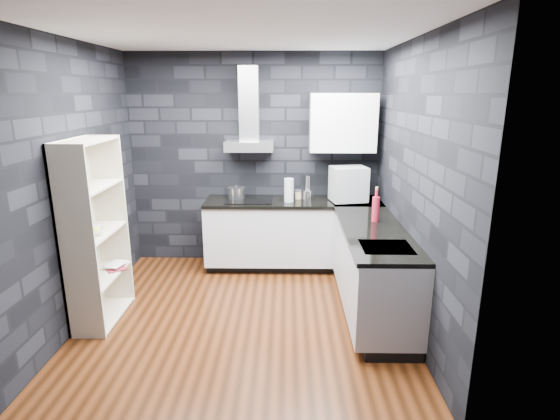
{
  "coord_description": "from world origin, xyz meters",
  "views": [
    {
      "loc": [
        0.43,
        -4.02,
        2.21
      ],
      "look_at": [
        0.35,
        0.45,
        1.0
      ],
      "focal_mm": 28.0,
      "sensor_mm": 36.0,
      "label": 1
    }
  ],
  "objects_px": {
    "pot": "(236,193)",
    "fruit_bowl": "(92,231)",
    "appliance_garage": "(348,184)",
    "utensil_crock": "(307,196)",
    "red_bottle": "(376,209)",
    "glass_vase": "(289,190)",
    "bookshelf": "(95,233)",
    "storage_jar": "(298,195)"
  },
  "relations": [
    {
      "from": "glass_vase",
      "to": "pot",
      "type": "bearing_deg",
      "value": 169.72
    },
    {
      "from": "utensil_crock",
      "to": "appliance_garage",
      "type": "distance_m",
      "value": 0.53
    },
    {
      "from": "utensil_crock",
      "to": "appliance_garage",
      "type": "bearing_deg",
      "value": -1.74
    },
    {
      "from": "utensil_crock",
      "to": "glass_vase",
      "type": "bearing_deg",
      "value": -173.97
    },
    {
      "from": "red_bottle",
      "to": "fruit_bowl",
      "type": "bearing_deg",
      "value": -169.56
    },
    {
      "from": "pot",
      "to": "utensil_crock",
      "type": "relative_size",
      "value": 1.57
    },
    {
      "from": "utensil_crock",
      "to": "bookshelf",
      "type": "bearing_deg",
      "value": -148.07
    },
    {
      "from": "appliance_garage",
      "to": "red_bottle",
      "type": "bearing_deg",
      "value": -89.64
    },
    {
      "from": "glass_vase",
      "to": "utensil_crock",
      "type": "relative_size",
      "value": 2.15
    },
    {
      "from": "pot",
      "to": "appliance_garage",
      "type": "height_order",
      "value": "appliance_garage"
    },
    {
      "from": "red_bottle",
      "to": "fruit_bowl",
      "type": "xyz_separation_m",
      "value": [
        -2.77,
        -0.51,
        -0.09
      ]
    },
    {
      "from": "appliance_garage",
      "to": "fruit_bowl",
      "type": "height_order",
      "value": "appliance_garage"
    },
    {
      "from": "utensil_crock",
      "to": "red_bottle",
      "type": "distance_m",
      "value": 1.09
    },
    {
      "from": "storage_jar",
      "to": "glass_vase",
      "type": "bearing_deg",
      "value": -128.03
    },
    {
      "from": "bookshelf",
      "to": "fruit_bowl",
      "type": "relative_size",
      "value": 7.69
    },
    {
      "from": "glass_vase",
      "to": "utensil_crock",
      "type": "distance_m",
      "value": 0.24
    },
    {
      "from": "bookshelf",
      "to": "appliance_garage",
      "type": "bearing_deg",
      "value": 32.51
    },
    {
      "from": "utensil_crock",
      "to": "pot",
      "type": "bearing_deg",
      "value": 173.83
    },
    {
      "from": "pot",
      "to": "glass_vase",
      "type": "bearing_deg",
      "value": -10.28
    },
    {
      "from": "pot",
      "to": "fruit_bowl",
      "type": "relative_size",
      "value": 0.91
    },
    {
      "from": "glass_vase",
      "to": "utensil_crock",
      "type": "bearing_deg",
      "value": 6.03
    },
    {
      "from": "utensil_crock",
      "to": "fruit_bowl",
      "type": "height_order",
      "value": "utensil_crock"
    },
    {
      "from": "glass_vase",
      "to": "red_bottle",
      "type": "height_order",
      "value": "glass_vase"
    },
    {
      "from": "glass_vase",
      "to": "red_bottle",
      "type": "relative_size",
      "value": 1.11
    },
    {
      "from": "pot",
      "to": "fruit_bowl",
      "type": "distance_m",
      "value": 1.9
    },
    {
      "from": "pot",
      "to": "appliance_garage",
      "type": "distance_m",
      "value": 1.41
    },
    {
      "from": "pot",
      "to": "bookshelf",
      "type": "bearing_deg",
      "value": -130.56
    },
    {
      "from": "utensil_crock",
      "to": "fruit_bowl",
      "type": "relative_size",
      "value": 0.58
    },
    {
      "from": "appliance_garage",
      "to": "bookshelf",
      "type": "bearing_deg",
      "value": -164.85
    },
    {
      "from": "pot",
      "to": "appliance_garage",
      "type": "relative_size",
      "value": 0.51
    },
    {
      "from": "storage_jar",
      "to": "red_bottle",
      "type": "bearing_deg",
      "value": -51.57
    },
    {
      "from": "glass_vase",
      "to": "red_bottle",
      "type": "xyz_separation_m",
      "value": [
        0.9,
        -0.84,
        -0.01
      ]
    },
    {
      "from": "appliance_garage",
      "to": "fruit_bowl",
      "type": "bearing_deg",
      "value": -163.72
    },
    {
      "from": "pot",
      "to": "fruit_bowl",
      "type": "bearing_deg",
      "value": -129.29
    },
    {
      "from": "pot",
      "to": "storage_jar",
      "type": "distance_m",
      "value": 0.79
    },
    {
      "from": "glass_vase",
      "to": "fruit_bowl",
      "type": "xyz_separation_m",
      "value": [
        -1.87,
        -1.35,
        -0.11
      ]
    },
    {
      "from": "utensil_crock",
      "to": "red_bottle",
      "type": "relative_size",
      "value": 0.52
    },
    {
      "from": "storage_jar",
      "to": "utensil_crock",
      "type": "height_order",
      "value": "utensil_crock"
    },
    {
      "from": "red_bottle",
      "to": "fruit_bowl",
      "type": "relative_size",
      "value": 1.11
    },
    {
      "from": "glass_vase",
      "to": "bookshelf",
      "type": "relative_size",
      "value": 0.16
    },
    {
      "from": "utensil_crock",
      "to": "red_bottle",
      "type": "height_order",
      "value": "red_bottle"
    },
    {
      "from": "pot",
      "to": "glass_vase",
      "type": "height_order",
      "value": "glass_vase"
    }
  ]
}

